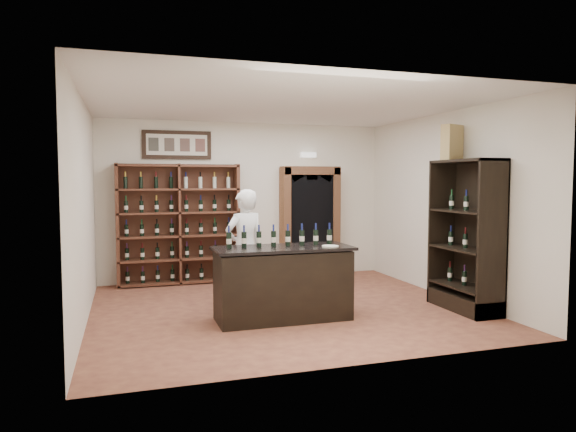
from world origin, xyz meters
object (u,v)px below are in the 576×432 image
at_px(shopkeeper, 245,248).
at_px(counter_bottle_0, 229,240).
at_px(wine_crate, 452,143).
at_px(side_cabinet, 467,259).
at_px(wine_shelf, 179,224).
at_px(tasting_counter, 283,284).

bearing_deg(shopkeeper, counter_bottle_0, 45.93).
bearing_deg(counter_bottle_0, wine_crate, -0.06).
bearing_deg(wine_crate, side_cabinet, -110.47).
bearing_deg(wine_crate, wine_shelf, 120.46).
height_order(counter_bottle_0, side_cabinet, side_cabinet).
distance_m(counter_bottle_0, side_cabinet, 3.49).
distance_m(counter_bottle_0, wine_crate, 3.69).
height_order(wine_shelf, counter_bottle_0, wine_shelf).
xyz_separation_m(wine_shelf, counter_bottle_0, (0.38, -2.83, 0.01)).
height_order(wine_shelf, wine_crate, wine_crate).
relative_size(side_cabinet, wine_crate, 4.10).
relative_size(wine_shelf, shopkeeper, 1.25).
bearing_deg(shopkeeper, wine_crate, 146.48).
relative_size(wine_shelf, counter_bottle_0, 7.33).
bearing_deg(counter_bottle_0, wine_shelf, 97.65).
relative_size(tasting_counter, counter_bottle_0, 6.27).
bearing_deg(wine_shelf, tasting_counter, -69.44).
bearing_deg(wine_crate, counter_bottle_0, 157.05).
height_order(side_cabinet, wine_crate, wine_crate).
relative_size(wine_shelf, side_cabinet, 1.00).
distance_m(wine_shelf, shopkeeper, 2.16).
relative_size(shopkeeper, wine_crate, 3.29).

